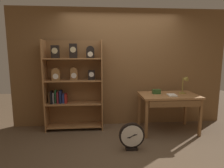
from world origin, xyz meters
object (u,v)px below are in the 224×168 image
object	(u,v)px
toolbox_small	(156,92)
open_repair_manual	(172,95)
workbench	(169,99)
desk_lamp	(185,83)
bookshelf	(73,84)
round_clock_large	(132,136)

from	to	relation	value
toolbox_small	open_repair_manual	world-z (taller)	toolbox_small
workbench	desk_lamp	world-z (taller)	desk_lamp
toolbox_small	bookshelf	bearing A→B (deg)	172.48
workbench	toolbox_small	bearing A→B (deg)	156.37
toolbox_small	open_repair_manual	distance (m)	0.33
desk_lamp	toolbox_small	xyz separation A→B (m)	(-0.59, 0.05, -0.19)
workbench	toolbox_small	world-z (taller)	toolbox_small
bookshelf	workbench	distance (m)	2.04
toolbox_small	round_clock_large	distance (m)	1.22
workbench	round_clock_large	world-z (taller)	workbench
bookshelf	desk_lamp	distance (m)	2.37
workbench	open_repair_manual	bearing A→B (deg)	-80.48
workbench	toolbox_small	size ratio (longest dim) A/B	7.29
round_clock_large	open_repair_manual	bearing A→B (deg)	34.07
workbench	open_repair_manual	size ratio (longest dim) A/B	5.37
bookshelf	open_repair_manual	bearing A→B (deg)	-12.39
desk_lamp	round_clock_large	xyz separation A→B (m)	(-1.26, -0.78, -0.78)
bookshelf	desk_lamp	world-z (taller)	bookshelf
bookshelf	round_clock_large	world-z (taller)	bookshelf
desk_lamp	round_clock_large	world-z (taller)	desk_lamp
desk_lamp	open_repair_manual	distance (m)	0.44
workbench	round_clock_large	distance (m)	1.25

